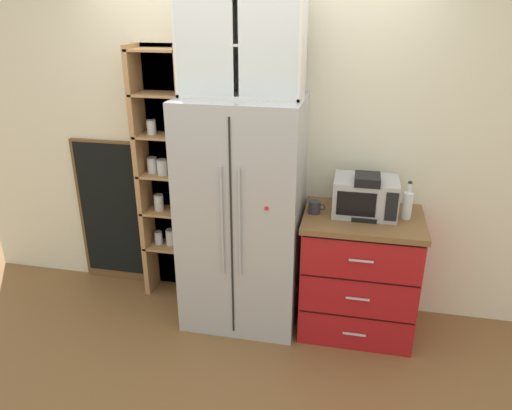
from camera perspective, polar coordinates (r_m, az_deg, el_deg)
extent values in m
plane|color=brown|center=(3.96, -1.53, -12.79)|extent=(10.54, 10.54, 0.00)
cube|color=silver|center=(3.76, -0.32, 6.86)|extent=(4.85, 0.10, 2.55)
cube|color=#ADAFB5|center=(3.56, -1.58, -1.15)|extent=(0.85, 0.65, 1.72)
cube|color=black|center=(3.27, -2.91, -3.41)|extent=(0.01, 0.01, 1.59)
cylinder|color=#ADAFB5|center=(3.24, -4.01, -2.02)|extent=(0.02, 0.02, 0.78)
cylinder|color=#ADAFB5|center=(3.21, -1.95, -2.21)|extent=(0.02, 0.02, 0.78)
cube|color=red|center=(3.14, 1.24, -0.41)|extent=(0.02, 0.01, 0.02)
cube|color=brown|center=(4.01, -9.92, 3.63)|extent=(0.46, 0.04, 2.03)
cube|color=tan|center=(3.96, -13.19, 3.16)|extent=(0.04, 0.23, 2.03)
cube|color=tan|center=(3.82, -7.98, 2.82)|extent=(0.04, 0.23, 2.03)
cube|color=tan|center=(4.12, -10.05, -4.78)|extent=(0.40, 0.23, 0.02)
cylinder|color=silver|center=(4.14, -11.39, -3.87)|extent=(0.07, 0.07, 0.10)
cylinder|color=#382316|center=(4.14, -11.37, -4.05)|extent=(0.06, 0.06, 0.07)
cylinder|color=#B2B2B7|center=(4.11, -11.44, -3.18)|extent=(0.06, 0.06, 0.01)
cylinder|color=silver|center=(4.10, -9.99, -3.82)|extent=(0.08, 0.08, 0.12)
cylinder|color=brown|center=(4.11, -9.97, -4.06)|extent=(0.07, 0.07, 0.08)
cylinder|color=#B2B2B7|center=(4.07, -10.05, -2.96)|extent=(0.08, 0.08, 0.01)
cylinder|color=silver|center=(4.07, -8.57, -4.16)|extent=(0.06, 0.06, 0.10)
cylinder|color=beige|center=(4.07, -8.55, -4.34)|extent=(0.05, 0.05, 0.07)
cylinder|color=#B2B2B7|center=(4.04, -8.61, -3.46)|extent=(0.06, 0.06, 0.01)
cube|color=tan|center=(3.99, -10.35, -0.77)|extent=(0.40, 0.23, 0.02)
cylinder|color=silver|center=(3.99, -11.36, 0.24)|extent=(0.08, 0.08, 0.12)
cylinder|color=white|center=(4.00, -11.34, 0.00)|extent=(0.07, 0.07, 0.08)
cylinder|color=#B2B2B7|center=(3.96, -11.43, 1.14)|extent=(0.07, 0.07, 0.01)
cylinder|color=silver|center=(3.94, -9.24, -0.02)|extent=(0.07, 0.07, 0.10)
cylinder|color=#E0C67F|center=(3.95, -9.23, -0.23)|extent=(0.06, 0.06, 0.07)
cylinder|color=#B2B2B7|center=(3.92, -9.30, 0.77)|extent=(0.06, 0.06, 0.01)
cube|color=tan|center=(3.88, -10.67, 3.50)|extent=(0.40, 0.23, 0.02)
cylinder|color=silver|center=(3.90, -12.09, 4.53)|extent=(0.08, 0.08, 0.11)
cylinder|color=white|center=(3.91, -12.07, 4.29)|extent=(0.07, 0.07, 0.08)
cylinder|color=#B2B2B7|center=(3.89, -12.16, 5.41)|extent=(0.08, 0.08, 0.01)
cylinder|color=silver|center=(3.84, -10.97, 4.31)|extent=(0.08, 0.08, 0.11)
cylinder|color=#2D2D2D|center=(3.85, -10.95, 4.08)|extent=(0.07, 0.07, 0.08)
cylinder|color=#B2B2B7|center=(3.83, -11.04, 5.19)|extent=(0.08, 0.08, 0.01)
cylinder|color=silver|center=(3.81, -9.41, 4.30)|extent=(0.08, 0.08, 0.12)
cylinder|color=#B77A38|center=(3.81, -9.40, 4.05)|extent=(0.06, 0.06, 0.08)
cylinder|color=#B2B2B7|center=(3.79, -9.47, 5.21)|extent=(0.07, 0.07, 0.01)
cube|color=tan|center=(3.79, -11.01, 7.98)|extent=(0.40, 0.23, 0.02)
cylinder|color=silver|center=(3.81, -12.20, 8.86)|extent=(0.07, 0.07, 0.10)
cylinder|color=#CCB78C|center=(3.81, -12.18, 8.65)|extent=(0.06, 0.06, 0.07)
cylinder|color=#B2B2B7|center=(3.80, -12.26, 9.66)|extent=(0.07, 0.07, 0.01)
cube|color=tan|center=(3.72, -11.37, 12.66)|extent=(0.40, 0.23, 0.02)
cube|color=tan|center=(3.69, -11.76, 17.46)|extent=(0.40, 0.23, 0.02)
cube|color=#A8161C|center=(3.69, 11.95, -8.12)|extent=(0.80, 0.60, 0.88)
cube|color=brown|center=(3.48, 12.55, -1.58)|extent=(0.83, 0.63, 0.04)
cube|color=black|center=(3.52, 11.66, -12.85)|extent=(0.78, 0.00, 0.01)
cube|color=silver|center=(3.59, 11.48, -14.69)|extent=(0.16, 0.01, 0.01)
cube|color=black|center=(3.36, 12.05, -8.75)|extent=(0.78, 0.00, 0.01)
cube|color=silver|center=(3.42, 11.87, -10.76)|extent=(0.16, 0.01, 0.01)
cube|color=black|center=(3.22, 12.47, -4.27)|extent=(0.78, 0.00, 0.01)
cube|color=silver|center=(3.27, 12.27, -6.45)|extent=(0.16, 0.01, 0.01)
cube|color=#ADAFB5|center=(3.47, 12.74, 1.01)|extent=(0.44, 0.32, 0.26)
cube|color=black|center=(3.32, 11.70, 0.08)|extent=(0.26, 0.01, 0.17)
cube|color=black|center=(3.33, 15.65, -0.23)|extent=(0.08, 0.01, 0.20)
cube|color=black|center=(3.45, 12.59, -1.18)|extent=(0.17, 0.20, 0.03)
cube|color=black|center=(3.46, 12.79, 1.32)|extent=(0.17, 0.06, 0.30)
cube|color=black|center=(3.35, 12.97, 2.97)|extent=(0.17, 0.20, 0.06)
cylinder|color=black|center=(3.41, 12.70, -0.09)|extent=(0.11, 0.11, 0.12)
cylinder|color=#2D2D33|center=(3.45, 6.89, -0.24)|extent=(0.09, 0.09, 0.09)
torus|color=#2D2D33|center=(3.44, 7.80, -0.25)|extent=(0.05, 0.01, 0.05)
cylinder|color=silver|center=(3.48, 17.38, -0.07)|extent=(0.07, 0.07, 0.19)
cone|color=silver|center=(3.44, 17.57, 1.45)|extent=(0.07, 0.07, 0.04)
cylinder|color=silver|center=(3.43, 17.63, 1.92)|extent=(0.03, 0.03, 0.07)
cylinder|color=black|center=(3.42, 17.70, 2.55)|extent=(0.03, 0.03, 0.01)
cube|color=silver|center=(3.43, -1.10, 18.62)|extent=(0.82, 0.02, 0.67)
cube|color=silver|center=(3.33, -1.66, 12.87)|extent=(0.82, 0.32, 0.02)
cube|color=silver|center=(3.40, -8.62, 18.35)|extent=(0.02, 0.32, 0.67)
cube|color=silver|center=(3.22, 5.57, 18.26)|extent=(0.02, 0.32, 0.67)
cube|color=silver|center=(3.29, -1.72, 18.44)|extent=(0.79, 0.30, 0.02)
cube|color=silver|center=(3.20, -6.16, 18.21)|extent=(0.38, 0.01, 0.63)
cube|color=silver|center=(3.10, 1.45, 18.19)|extent=(0.38, 0.01, 0.63)
cylinder|color=silver|center=(3.40, -6.48, 13.17)|extent=(0.05, 0.05, 0.00)
cylinder|color=silver|center=(3.40, -6.50, 13.72)|extent=(0.01, 0.01, 0.07)
cone|color=silver|center=(3.39, -6.55, 14.72)|extent=(0.06, 0.06, 0.05)
cylinder|color=silver|center=(3.32, -1.66, 13.08)|extent=(0.05, 0.05, 0.00)
cylinder|color=silver|center=(3.32, -1.66, 13.64)|extent=(0.01, 0.01, 0.07)
cone|color=silver|center=(3.31, -1.68, 14.67)|extent=(0.06, 0.06, 0.05)
cylinder|color=silver|center=(3.27, 3.35, 12.89)|extent=(0.05, 0.05, 0.00)
cylinder|color=silver|center=(3.27, 3.36, 13.46)|extent=(0.01, 0.01, 0.07)
cone|color=silver|center=(3.26, 3.39, 14.50)|extent=(0.06, 0.06, 0.05)
cylinder|color=white|center=(3.35, -6.05, 19.11)|extent=(0.06, 0.06, 0.07)
cylinder|color=white|center=(3.24, 2.74, 19.08)|extent=(0.06, 0.06, 0.07)
cube|color=brown|center=(4.33, -16.57, -0.89)|extent=(0.60, 0.04, 1.28)
cube|color=black|center=(4.31, -16.74, -0.62)|extent=(0.54, 0.01, 1.18)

